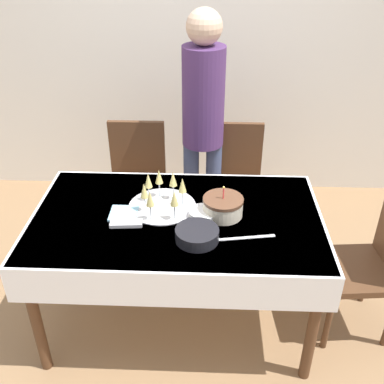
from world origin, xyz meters
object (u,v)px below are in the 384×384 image
dining_chair_far_right (233,184)px  plate_stack_dessert (204,214)px  dining_chair_right_end (373,257)px  person_standing (203,115)px  plate_stack_main (197,235)px  birthday_cake (223,207)px  champagne_tray (162,195)px  dining_chair_far_left (137,182)px

dining_chair_far_right → plate_stack_dessert: 0.87m
dining_chair_right_end → person_standing: person_standing is taller
dining_chair_far_right → plate_stack_main: 1.07m
birthday_cake → plate_stack_dessert: 0.11m
dining_chair_right_end → plate_stack_dessert: 1.00m
champagne_tray → plate_stack_main: 0.36m
dining_chair_far_left → plate_stack_main: dining_chair_far_left is taller
plate_stack_main → plate_stack_dessert: bearing=81.2°
dining_chair_right_end → person_standing: size_ratio=0.55×
champagne_tray → person_standing: person_standing is taller
dining_chair_far_left → plate_stack_dessert: bearing=-58.1°
champagne_tray → dining_chair_right_end: bearing=-3.5°
dining_chair_far_right → plate_stack_dessert: (-0.20, -0.80, 0.28)m
plate_stack_main → plate_stack_dessert: (0.03, 0.20, -0.01)m
plate_stack_main → person_standing: (0.01, 1.02, 0.23)m
dining_chair_right_end → plate_stack_main: size_ratio=4.29×
plate_stack_dessert → person_standing: 0.86m
birthday_cake → champagne_tray: 0.34m
birthday_cake → dining_chair_right_end: bearing=-0.8°
dining_chair_right_end → person_standing: bearing=140.9°
dining_chair_far_left → birthday_cake: size_ratio=4.32×
champagne_tray → person_standing: (0.21, 0.73, 0.19)m
champagne_tray → plate_stack_dessert: bearing=-21.0°
person_standing → dining_chair_far_right: bearing=-4.8°
birthday_cake → dining_chair_far_left: bearing=127.9°
plate_stack_main → plate_stack_dessert: size_ratio=1.38×
dining_chair_right_end → champagne_tray: champagne_tray is taller
champagne_tray → plate_stack_dessert: size_ratio=2.36×
plate_stack_main → plate_stack_dessert: 0.20m
dining_chair_right_end → birthday_cake: size_ratio=4.32×
dining_chair_far_left → dining_chair_right_end: size_ratio=1.00×
dining_chair_right_end → birthday_cake: birthday_cake is taller
plate_stack_dessert → dining_chair_far_left: bearing=121.9°
plate_stack_dessert → dining_chair_right_end: bearing=1.0°
dining_chair_far_left → dining_chair_far_right: bearing=0.0°
person_standing → champagne_tray: bearing=-106.1°
person_standing → birthday_cake: bearing=-80.9°
birthday_cake → plate_stack_dessert: (-0.10, -0.03, -0.03)m
dining_chair_far_left → dining_chair_right_end: bearing=-28.2°
birthday_cake → plate_stack_dessert: size_ratio=1.37×
plate_stack_main → person_standing: size_ratio=0.13×
dining_chair_far_right → champagne_tray: 0.90m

